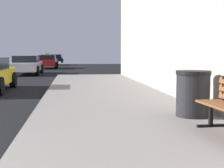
{
  "coord_description": "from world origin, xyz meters",
  "views": [
    {
      "loc": [
        2.88,
        -3.48,
        1.43
      ],
      "look_at": [
        3.88,
        4.61,
        0.65
      ],
      "focal_mm": 51.33,
      "sensor_mm": 36.0,
      "label": 1
    }
  ],
  "objects_px": {
    "car_white": "(26,65)",
    "car_blue": "(49,60)",
    "car_red": "(47,62)",
    "car_black": "(56,58)",
    "trash_bin": "(193,93)"
  },
  "relations": [
    {
      "from": "trash_bin",
      "to": "car_white",
      "type": "height_order",
      "value": "car_white"
    },
    {
      "from": "car_white",
      "to": "car_red",
      "type": "xyz_separation_m",
      "value": [
        0.77,
        8.61,
        -0.0
      ]
    },
    {
      "from": "trash_bin",
      "to": "car_black",
      "type": "distance_m",
      "value": 44.02
    },
    {
      "from": "car_red",
      "to": "car_blue",
      "type": "bearing_deg",
      "value": -86.6
    },
    {
      "from": "trash_bin",
      "to": "car_white",
      "type": "relative_size",
      "value": 0.2
    },
    {
      "from": "car_red",
      "to": "car_black",
      "type": "distance_m",
      "value": 18.9
    },
    {
      "from": "car_blue",
      "to": "car_black",
      "type": "bearing_deg",
      "value": -93.03
    },
    {
      "from": "trash_bin",
      "to": "car_black",
      "type": "height_order",
      "value": "car_black"
    },
    {
      "from": "car_black",
      "to": "car_red",
      "type": "bearing_deg",
      "value": 90.21
    },
    {
      "from": "car_red",
      "to": "trash_bin",
      "type": "bearing_deg",
      "value": 100.91
    },
    {
      "from": "car_red",
      "to": "car_blue",
      "type": "height_order",
      "value": "car_red"
    },
    {
      "from": "trash_bin",
      "to": "car_red",
      "type": "relative_size",
      "value": 0.22
    },
    {
      "from": "car_white",
      "to": "car_blue",
      "type": "height_order",
      "value": "same"
    },
    {
      "from": "car_white",
      "to": "car_red",
      "type": "distance_m",
      "value": 8.65
    },
    {
      "from": "trash_bin",
      "to": "car_red",
      "type": "xyz_separation_m",
      "value": [
        -4.79,
        24.84,
        0.03
      ]
    }
  ]
}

